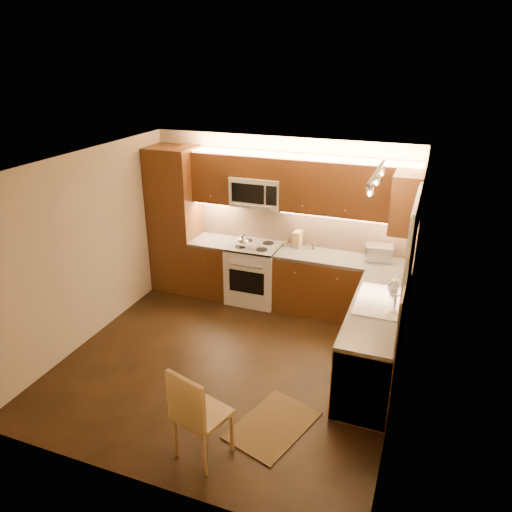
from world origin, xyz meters
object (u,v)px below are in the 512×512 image
at_px(toaster_oven, 379,253).
at_px(soap_bottle, 395,282).
at_px(stove, 254,273).
at_px(knife_block, 298,239).
at_px(kettle, 244,240).
at_px(microwave, 258,191).
at_px(sink, 380,296).
at_px(dining_chair, 203,412).

xyz_separation_m(toaster_oven, soap_bottle, (0.31, -0.86, -0.01)).
height_order(stove, knife_block, knife_block).
height_order(kettle, knife_block, knife_block).
distance_m(microwave, kettle, 0.75).
bearing_deg(sink, stove, 150.64).
height_order(microwave, toaster_oven, microwave).
bearing_deg(knife_block, sink, -39.07).
bearing_deg(knife_block, kettle, -151.05).
relative_size(microwave, knife_block, 3.11).
bearing_deg(stove, toaster_oven, 4.02).
xyz_separation_m(knife_block, dining_chair, (0.07, -3.38, -0.52)).
xyz_separation_m(microwave, toaster_oven, (1.82, -0.01, -0.71)).
bearing_deg(soap_bottle, knife_block, 154.99).
relative_size(microwave, kettle, 3.63).
relative_size(sink, kettle, 4.11).
xyz_separation_m(stove, soap_bottle, (2.13, -0.73, 0.54)).
relative_size(kettle, dining_chair, 0.21).
xyz_separation_m(stove, knife_block, (0.61, 0.21, 0.56)).
height_order(stove, sink, sink).
relative_size(kettle, knife_block, 0.86).
bearing_deg(toaster_oven, knife_block, 169.34).
bearing_deg(toaster_oven, microwave, 173.06).
bearing_deg(kettle, toaster_oven, 4.89).
xyz_separation_m(knife_block, soap_bottle, (1.52, -0.94, -0.03)).
xyz_separation_m(microwave, sink, (2.00, -1.26, -0.74)).
height_order(knife_block, soap_bottle, knife_block).
relative_size(sink, toaster_oven, 2.31).
bearing_deg(dining_chair, knife_block, 108.14).
bearing_deg(kettle, dining_chair, -77.43).
relative_size(knife_block, dining_chair, 0.24).
relative_size(toaster_oven, knife_block, 1.52).
bearing_deg(toaster_oven, kettle, -179.51).
distance_m(toaster_oven, dining_chair, 3.52).
relative_size(stove, soap_bottle, 4.75).
bearing_deg(knife_block, dining_chair, -83.92).
bearing_deg(dining_chair, kettle, 121.80).
relative_size(microwave, sink, 0.88).
distance_m(knife_block, dining_chair, 3.42).
bearing_deg(toaster_oven, sink, -88.64).
height_order(stove, dining_chair, dining_chair).
bearing_deg(sink, microwave, 147.79).
bearing_deg(soap_bottle, toaster_oven, 116.67).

